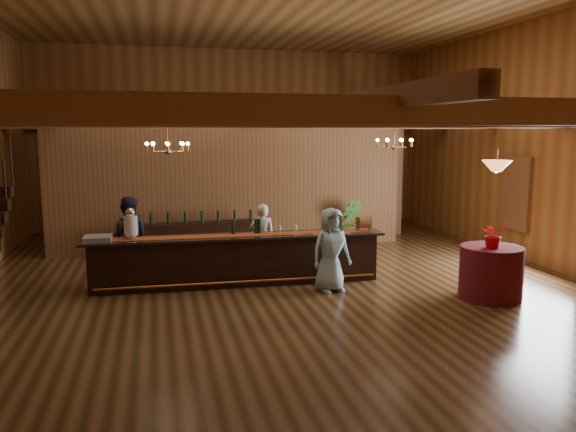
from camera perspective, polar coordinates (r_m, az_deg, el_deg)
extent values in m
plane|color=brown|center=(11.31, -0.73, -6.79)|extent=(14.00, 14.00, 0.00)
cube|color=olive|center=(17.80, -5.69, 7.75)|extent=(12.00, 0.10, 5.50)
cube|color=olive|center=(4.35, 19.75, 4.80)|extent=(12.00, 0.10, 5.50)
cube|color=olive|center=(13.54, 25.08, 6.74)|extent=(0.10, 14.00, 5.50)
cube|color=brown|center=(5.66, 11.60, 10.45)|extent=(11.90, 0.20, 0.28)
cube|color=brown|center=(8.00, 3.98, 10.01)|extent=(11.90, 0.20, 0.28)
cube|color=brown|center=(10.42, -0.15, 9.70)|extent=(11.90, 0.20, 0.28)
cube|color=brown|center=(12.86, -2.72, 9.48)|extent=(11.90, 0.20, 0.28)
cube|color=brown|center=(15.33, -4.45, 9.32)|extent=(11.90, 0.20, 0.28)
cube|color=brown|center=(17.60, -5.62, 9.21)|extent=(11.90, 0.20, 0.28)
cube|color=brown|center=(10.86, -24.98, 9.60)|extent=(0.18, 13.90, 0.22)
cube|color=brown|center=(10.91, -0.76, 10.38)|extent=(0.18, 13.90, 0.22)
cube|color=brown|center=(12.67, 19.84, 9.63)|extent=(0.18, 13.90, 0.22)
cube|color=brown|center=(15.36, -21.23, 2.78)|extent=(0.20, 0.20, 3.20)
cube|color=brown|center=(16.68, 11.10, 3.62)|extent=(0.20, 0.20, 3.20)
cube|color=brown|center=(14.34, -5.74, 2.75)|extent=(9.00, 0.18, 3.10)
cube|color=white|center=(14.38, 22.16, 2.17)|extent=(0.12, 1.05, 1.75)
cube|color=black|center=(16.67, -1.48, 0.14)|extent=(1.20, 0.60, 1.10)
cube|color=brown|center=(16.34, -11.83, -0.39)|extent=(1.00, 0.60, 1.00)
cube|color=black|center=(11.16, -5.16, -4.57)|extent=(5.60, 0.74, 0.93)
cube|color=black|center=(11.06, -5.20, -2.10)|extent=(5.88, 0.87, 0.05)
cube|color=maroon|center=(11.05, -5.20, -1.95)|extent=(5.50, 0.51, 0.01)
cylinder|color=#AF6935|center=(10.88, -4.86, -6.68)|extent=(5.40, 0.18, 0.05)
cylinder|color=silver|center=(11.05, -15.64, -2.06)|extent=(0.18, 0.18, 0.08)
cylinder|color=silver|center=(11.01, -15.69, -0.94)|extent=(0.26, 0.26, 0.36)
sphere|color=silver|center=(10.97, -15.74, 0.35)|extent=(0.18, 0.18, 0.18)
cube|color=gray|center=(11.01, -18.76, -2.18)|extent=(0.50, 0.50, 0.10)
cube|color=brown|center=(11.52, 7.06, -0.83)|extent=(0.06, 0.06, 0.30)
cube|color=brown|center=(11.62, 8.36, -0.77)|extent=(0.06, 0.06, 0.30)
cylinder|color=brown|center=(11.56, 7.71, -0.65)|extent=(0.24, 0.24, 0.24)
cylinder|color=black|center=(11.13, -5.61, -1.13)|extent=(0.07, 0.07, 0.30)
cylinder|color=black|center=(11.19, -3.27, -1.05)|extent=(0.07, 0.07, 0.30)
cylinder|color=black|center=(11.19, -2.94, -1.04)|extent=(0.07, 0.07, 0.30)
cube|color=black|center=(13.97, -8.69, -2.25)|extent=(2.84, 0.66, 0.79)
cylinder|color=#5A1425|center=(10.80, 19.91, -5.42)|extent=(1.11, 1.11, 0.96)
cylinder|color=#AF6935|center=(10.95, -12.17, 7.93)|extent=(0.02, 0.02, 0.58)
sphere|color=#AF6935|center=(10.95, -12.12, 6.42)|extent=(0.12, 0.12, 0.12)
torus|color=#AF6935|center=(10.95, -12.14, 6.94)|extent=(0.80, 0.80, 0.04)
cylinder|color=#AF6935|center=(12.14, 10.77, 8.14)|extent=(0.02, 0.02, 0.53)
sphere|color=#AF6935|center=(12.15, 10.74, 6.89)|extent=(0.12, 0.12, 0.12)
torus|color=#AF6935|center=(12.15, 10.75, 7.36)|extent=(0.80, 0.80, 0.04)
cylinder|color=#AF6935|center=(10.51, 20.56, 6.96)|extent=(0.02, 0.02, 0.80)
cone|color=#E88A4A|center=(10.52, 20.44, 4.79)|extent=(0.52, 0.52, 0.20)
imported|color=silver|center=(11.99, -2.61, -2.26)|extent=(0.62, 0.50, 1.49)
imported|color=#1B1E30|center=(11.82, -15.92, -2.20)|extent=(0.89, 0.72, 1.71)
imported|color=#95BED1|center=(10.59, 4.40, -3.44)|extent=(0.86, 0.65, 1.59)
imported|color=#366A26|center=(14.77, 6.16, -0.69)|extent=(0.83, 0.75, 1.26)
imported|color=red|center=(10.52, 20.14, -1.77)|extent=(0.48, 0.43, 0.49)
imported|color=#AF6935|center=(10.59, 19.83, -2.30)|extent=(0.18, 0.18, 0.27)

